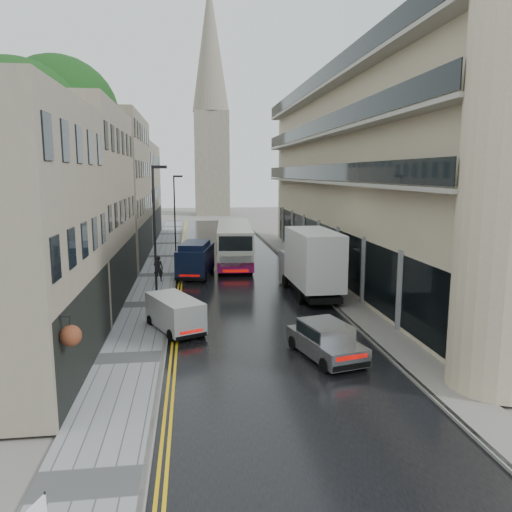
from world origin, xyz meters
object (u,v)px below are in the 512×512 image
object	(u,v)px
tree_far	(79,188)
lamp_post_near	(155,235)
white_lorry	(300,269)
lamp_post_far	(175,218)
silver_hatchback	(326,354)
navy_van	(178,262)
tree_near	(19,182)
pedestrian	(158,269)
cream_bus	(219,250)
white_van	(171,323)

from	to	relation	value
tree_far	lamp_post_near	bearing A→B (deg)	-62.40
white_lorry	lamp_post_far	world-z (taller)	lamp_post_far
white_lorry	lamp_post_far	xyz separation A→B (m)	(-7.49, 15.61, 1.60)
silver_hatchback	navy_van	xyz separation A→B (m)	(-5.87, 16.99, 0.57)
white_lorry	silver_hatchback	world-z (taller)	white_lorry
tree_near	white_lorry	xyz separation A→B (m)	(15.29, -1.36, -4.89)
tree_near	lamp_post_near	distance (m)	7.71
tree_far	silver_hatchback	bearing A→B (deg)	-60.52
white_lorry	pedestrian	world-z (taller)	white_lorry
silver_hatchback	lamp_post_far	size ratio (longest dim) A/B	0.55
lamp_post_far	lamp_post_near	bearing A→B (deg)	-80.02
white_lorry	lamp_post_near	xyz separation A→B (m)	(-8.18, 1.32, 1.91)
tree_near	lamp_post_near	bearing A→B (deg)	-0.27
pedestrian	navy_van	bearing A→B (deg)	-159.59
pedestrian	lamp_post_far	world-z (taller)	lamp_post_far
white_lorry	lamp_post_near	distance (m)	8.50
tree_near	white_lorry	size ratio (longest dim) A/B	1.79
silver_hatchback	pedestrian	size ratio (longest dim) A/B	2.22
cream_bus	white_van	distance (m)	16.35
tree_near	white_lorry	bearing A→B (deg)	-5.07
silver_hatchback	lamp_post_near	xyz separation A→B (m)	(-6.96, 11.33, 3.21)
tree_far	white_van	distance (m)	22.20
tree_far	lamp_post_far	distance (m)	8.03
white_lorry	tree_near	bearing A→B (deg)	173.51
tree_far	silver_hatchback	distance (m)	28.52
white_lorry	pedestrian	size ratio (longest dim) A/B	4.40
tree_far	pedestrian	xyz separation A→B (m)	(6.59, -7.75, -5.23)
cream_bus	lamp_post_far	size ratio (longest dim) A/B	1.66
cream_bus	white_lorry	bearing A→B (deg)	-64.64
white_lorry	white_van	bearing A→B (deg)	-142.71
cream_bus	lamp_post_near	bearing A→B (deg)	-110.53
white_van	navy_van	size ratio (longest dim) A/B	0.72
white_van	lamp_post_near	bearing A→B (deg)	74.35
white_van	pedestrian	bearing A→B (deg)	71.59
lamp_post_near	white_lorry	bearing A→B (deg)	6.16
white_van	lamp_post_near	xyz separation A→B (m)	(-1.09, 7.01, 3.10)
cream_bus	pedestrian	size ratio (longest dim) A/B	6.68
white_lorry	lamp_post_near	world-z (taller)	lamp_post_near
tree_near	silver_hatchback	world-z (taller)	tree_near
tree_far	navy_van	bearing A→B (deg)	-43.01
cream_bus	pedestrian	distance (m)	5.77
tree_far	tree_near	bearing A→B (deg)	-91.32
white_lorry	lamp_post_far	size ratio (longest dim) A/B	1.10
cream_bus	lamp_post_near	xyz separation A→B (m)	(-4.12, -9.04, 2.34)
tree_near	lamp_post_far	distance (m)	16.58
tree_near	lamp_post_near	size ratio (longest dim) A/B	1.81
tree_near	lamp_post_near	world-z (taller)	tree_near
navy_van	lamp_post_far	xyz separation A→B (m)	(-0.40, 8.62, 2.34)
lamp_post_far	silver_hatchback	bearing A→B (deg)	-63.50
silver_hatchback	lamp_post_near	distance (m)	13.68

